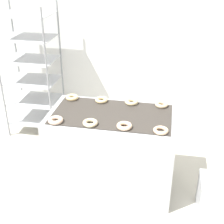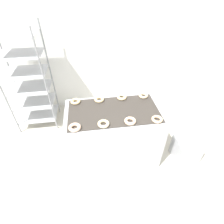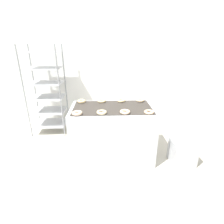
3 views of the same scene
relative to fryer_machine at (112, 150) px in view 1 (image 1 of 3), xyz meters
The scene contains 13 objects.
ground_plane 0.76m from the fryer_machine, 90.03° to the right, with size 14.00×14.00×0.00m, color beige.
wall_back 1.78m from the fryer_machine, 90.01° to the left, with size 8.00×0.05×2.80m.
fryer_machine is the anchor object (origin of this frame).
baking_rack_cart 1.71m from the fryer_machine, 142.59° to the left, with size 0.69×0.56×1.81m.
glaze_bin 1.17m from the fryer_machine, 11.67° to the right, with size 0.37×0.33×0.39m.
donut_near_left 0.74m from the fryer_machine, 151.86° to the right, with size 0.15×0.15×0.04m, color beige.
donut_near_midleft 0.56m from the fryer_machine, 122.63° to the right, with size 0.15×0.15×0.04m, color beige.
donut_near_midright 0.56m from the fryer_machine, 56.83° to the right, with size 0.15×0.15×0.04m, color beige.
donut_near_right 0.74m from the fryer_machine, 27.95° to the right, with size 0.14×0.14×0.03m, color beige.
donut_far_left 0.74m from the fryer_machine, 152.39° to the left, with size 0.14×0.14×0.04m, color #EFCC8C.
donut_far_midleft 0.56m from the fryer_machine, 122.55° to the left, with size 0.14×0.14×0.04m, color beige.
donut_far_midright 0.57m from the fryer_machine, 59.39° to the left, with size 0.14×0.14×0.04m, color beige.
donut_far_right 0.73m from the fryer_machine, 28.89° to the left, with size 0.14×0.14×0.04m, color beige.
Camera 1 is at (0.53, -2.15, 2.39)m, focal length 50.00 mm.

